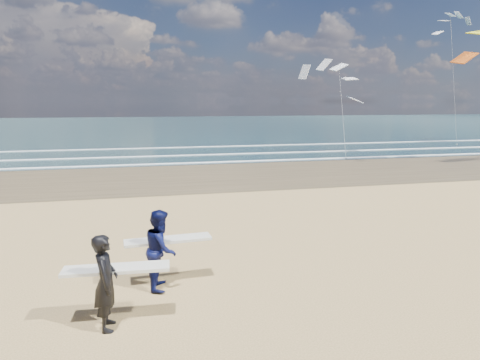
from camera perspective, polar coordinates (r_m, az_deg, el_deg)
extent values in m
cube|color=brown|center=(33.25, 21.96, 1.76)|extent=(220.00, 12.00, 0.01)
cube|color=#1B353B|center=(83.19, 0.03, 7.30)|extent=(220.00, 100.00, 0.02)
cube|color=white|center=(37.23, 17.74, 2.95)|extent=(220.00, 0.50, 0.05)
cube|color=white|center=(41.30, 14.41, 3.81)|extent=(220.00, 0.50, 0.05)
cube|color=white|center=(47.12, 10.75, 4.74)|extent=(220.00, 0.50, 0.05)
imported|color=black|center=(9.27, -17.47, -12.87)|extent=(0.48, 0.73, 2.00)
cube|color=silver|center=(9.53, -16.14, -11.28)|extent=(2.23, 0.66, 0.07)
imported|color=#0A0F3D|center=(10.89, -10.49, -9.03)|extent=(0.88, 1.06, 1.99)
cube|color=silver|center=(11.19, -9.57, -7.86)|extent=(2.23, 0.66, 0.07)
cube|color=slate|center=(35.62, 13.96, 2.82)|extent=(0.12, 0.12, 0.10)
cube|color=slate|center=(51.57, 26.94, 4.27)|extent=(0.12, 0.12, 0.10)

